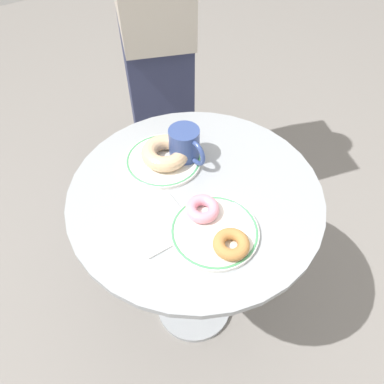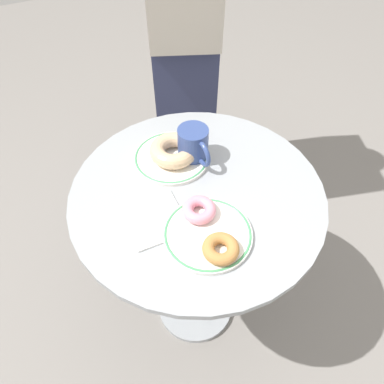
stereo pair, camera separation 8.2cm
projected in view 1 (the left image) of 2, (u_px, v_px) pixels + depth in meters
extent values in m
cube|color=gray|center=(194.00, 306.00, 1.42)|extent=(7.00, 7.00, 0.02)
cylinder|color=#999EA3|center=(195.00, 192.00, 0.87)|extent=(0.64, 0.64, 0.02)
cylinder|color=#999EA3|center=(194.00, 261.00, 1.13)|extent=(0.06, 0.06, 0.68)
cylinder|color=#999EA3|center=(194.00, 304.00, 1.40)|extent=(0.30, 0.30, 0.03)
cylinder|color=white|center=(164.00, 160.00, 0.92)|extent=(0.20, 0.20, 0.01)
torus|color=#4C9E66|center=(164.00, 159.00, 0.92)|extent=(0.20, 0.20, 0.01)
cylinder|color=white|center=(215.00, 231.00, 0.77)|extent=(0.20, 0.20, 0.01)
torus|color=#4C9E66|center=(215.00, 231.00, 0.77)|extent=(0.20, 0.20, 0.01)
torus|color=#E0B789|center=(165.00, 153.00, 0.90)|extent=(0.18, 0.18, 0.04)
torus|color=#BC7F42|center=(231.00, 244.00, 0.73)|extent=(0.09, 0.09, 0.03)
torus|color=pink|center=(202.00, 209.00, 0.79)|extent=(0.10, 0.10, 0.03)
cube|color=white|center=(159.00, 224.00, 0.79)|extent=(0.14, 0.13, 0.01)
cylinder|color=#334784|center=(184.00, 145.00, 0.90)|extent=(0.08, 0.08, 0.09)
torus|color=#334784|center=(195.00, 153.00, 0.87)|extent=(0.07, 0.02, 0.07)
cube|color=#2D3351|center=(160.00, 122.00, 1.51)|extent=(0.43, 0.35, 0.84)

